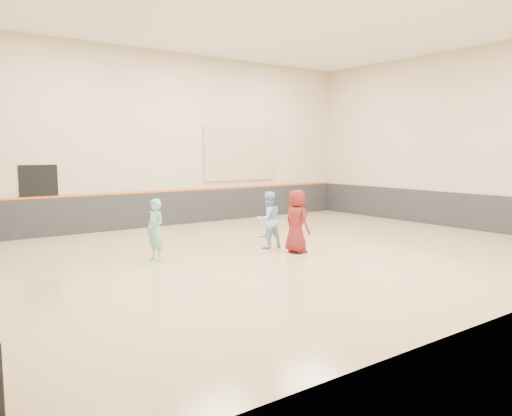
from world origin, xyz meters
TOP-DOWN VIEW (x-y plane):
  - room at (0.00, 0.00)m, footprint 15.04×12.04m
  - wainscot_back at (0.00, 5.97)m, footprint 14.90×0.04m
  - wainscot_right at (7.47, 0.00)m, footprint 0.04×11.90m
  - accent_stripe at (0.00, 5.96)m, footprint 14.90×0.03m
  - acoustic_panel at (2.80, 5.95)m, footprint 3.20×0.08m
  - doorway at (-4.50, 5.98)m, footprint 1.10×0.05m
  - girl at (-3.05, 0.98)m, footprint 0.45×0.60m
  - instructor at (0.07, 0.63)m, footprint 0.80×0.65m
  - young_man at (0.30, -0.27)m, footprint 0.52×0.80m
  - held_racket at (0.46, 0.38)m, footprint 0.44×0.44m
  - spare_racket at (0.80, 2.18)m, footprint 0.63×0.63m
  - ball_under_racket at (-0.32, -0.69)m, footprint 0.07×0.07m
  - ball_in_hand at (0.45, -0.35)m, footprint 0.07×0.07m
  - ball_beside_spare at (0.86, 3.93)m, footprint 0.07×0.07m

SIDE VIEW (x-z plane):
  - ball_under_racket at x=-0.32m, z-range 0.00..0.07m
  - ball_beside_spare at x=0.86m, z-range 0.00..0.07m
  - spare_racket at x=0.80m, z-range 0.00..0.11m
  - held_racket at x=0.46m, z-range 0.29..0.90m
  - wainscot_back at x=0.00m, z-range 0.00..1.20m
  - wainscot_right at x=7.47m, z-range 0.00..1.20m
  - girl at x=-3.05m, z-range 0.00..1.48m
  - instructor at x=0.07m, z-range 0.00..1.53m
  - young_man at x=0.30m, z-range 0.00..1.63m
  - room at x=0.00m, z-range -2.30..3.92m
  - ball_in_hand at x=0.45m, z-range 1.03..1.10m
  - doorway at x=-4.50m, z-range 0.00..2.20m
  - accent_stripe at x=0.00m, z-range 1.19..1.25m
  - acoustic_panel at x=2.80m, z-range 1.50..3.50m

